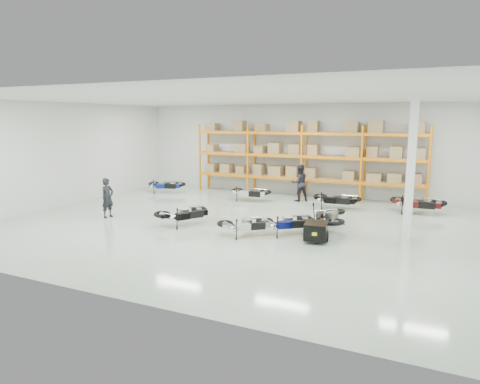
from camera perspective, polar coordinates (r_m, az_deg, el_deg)
The scene contains 14 objects.
room at distance 15.02m, azimuth 1.47°, elevation 3.83°, with size 18.00×18.00×18.00m.
pallet_rack at distance 21.07m, azimuth 8.55°, elevation 5.45°, with size 11.28×0.98×3.62m.
structural_column at distance 14.30m, azimuth 21.82°, elevation 2.84°, with size 0.25×0.25×4.50m, color white.
moto_blue_centre at distance 14.29m, azimuth 6.30°, elevation -3.56°, with size 0.76×1.71×1.04m, color #070D4C, non-canonical shape.
moto_silver_left at distance 14.00m, azimuth 0.84°, elevation -3.92°, with size 0.71×1.60×0.98m, color #B0B2B7, non-canonical shape.
moto_black_far_left at distance 15.52m, azimuth -7.52°, elevation -2.45°, with size 0.79×1.77×1.08m, color black, non-canonical shape.
moto_touring_right at distance 15.01m, azimuth 11.73°, elevation -2.81°, with size 0.85×1.92×1.17m, color black, non-canonical shape.
trailer at distance 13.56m, azimuth 10.11°, elevation -5.12°, with size 0.81×1.48×0.61m.
moto_back_a at distance 22.46m, azimuth -9.89°, elevation 1.22°, with size 0.76×1.71×1.05m, color navy, non-canonical shape.
moto_back_b at distance 19.92m, azimuth 1.29°, elevation 0.26°, with size 0.75×1.69×1.03m, color silver, non-canonical shape.
moto_back_c at distance 18.63m, azimuth 12.68°, elevation -0.56°, with size 0.78×1.76×1.08m, color black, non-canonical shape.
moto_back_d at distance 18.67m, azimuth 22.60°, elevation -0.97°, with size 0.83×1.86×1.14m, color #460E0F, non-canonical shape.
person_left at distance 17.34m, azimuth -17.25°, elevation -0.75°, with size 0.56×0.37×1.54m, color black.
person_back at distance 20.03m, azimuth 7.93°, elevation 1.20°, with size 0.83×0.65×1.71m, color black.
Camera 1 is at (5.98, -13.69, 3.80)m, focal length 32.00 mm.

